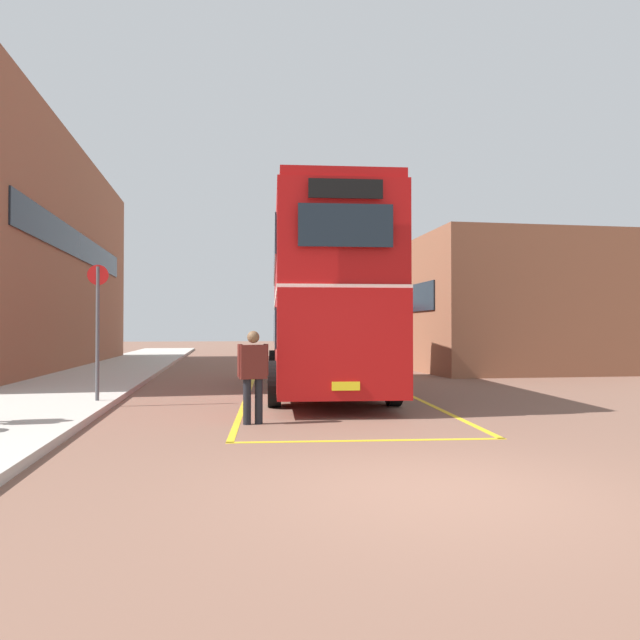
% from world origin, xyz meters
% --- Properties ---
extents(ground_plane, '(135.60, 135.60, 0.00)m').
position_xyz_m(ground_plane, '(0.00, 14.40, 0.00)').
color(ground_plane, brown).
extents(sidewalk_left, '(4.00, 57.60, 0.14)m').
position_xyz_m(sidewalk_left, '(-6.50, 16.80, 0.07)').
color(sidewalk_left, '#B2ADA3').
rests_on(sidewalk_left, ground).
extents(brick_building_left, '(5.62, 22.62, 9.38)m').
position_xyz_m(brick_building_left, '(-10.88, 20.51, 4.69)').
color(brick_building_left, brown).
rests_on(brick_building_left, ground).
extents(depot_building_right, '(7.27, 13.17, 5.36)m').
position_xyz_m(depot_building_right, '(9.10, 20.04, 2.68)').
color(depot_building_right, brown).
rests_on(depot_building_right, ground).
extents(double_decker_bus, '(3.49, 10.86, 4.75)m').
position_xyz_m(double_decker_bus, '(0.49, 10.17, 2.51)').
color(double_decker_bus, black).
rests_on(double_decker_bus, ground).
extents(single_deck_bus, '(2.84, 9.51, 3.02)m').
position_xyz_m(single_deck_bus, '(3.53, 29.28, 1.64)').
color(single_deck_bus, black).
rests_on(single_deck_bus, ground).
extents(pedestrian_boarding, '(0.55, 0.29, 1.65)m').
position_xyz_m(pedestrian_boarding, '(-1.64, 4.67, 0.95)').
color(pedestrian_boarding, black).
rests_on(pedestrian_boarding, ground).
extents(bus_stop_sign, '(0.44, 0.08, 2.94)m').
position_xyz_m(bus_stop_sign, '(-4.85, 7.60, 1.89)').
color(bus_stop_sign, '#4C4C51').
rests_on(bus_stop_sign, sidewalk_left).
extents(bay_marking_yellow, '(5.25, 13.02, 0.01)m').
position_xyz_m(bay_marking_yellow, '(0.42, 8.20, 0.00)').
color(bay_marking_yellow, gold).
rests_on(bay_marking_yellow, ground).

